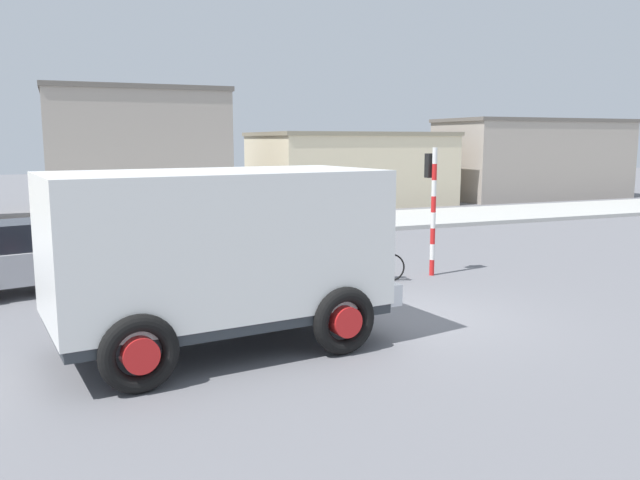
{
  "coord_description": "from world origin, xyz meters",
  "views": [
    {
      "loc": [
        -6.25,
        -10.44,
        3.38
      ],
      "look_at": [
        -0.94,
        2.5,
        1.2
      ],
      "focal_mm": 36.11,
      "sensor_mm": 36.0,
      "label": 1
    }
  ],
  "objects": [
    {
      "name": "building_set_back",
      "position": [
        19.83,
        20.09,
        2.29
      ],
      "size": [
        11.07,
        5.24,
        4.57
      ],
      "color": "#9E9389",
      "rests_on": "ground"
    },
    {
      "name": "car_red_near",
      "position": [
        -2.52,
        5.71,
        0.82
      ],
      "size": [
        4.01,
        1.89,
        1.6
      ],
      "color": "#1E2328",
      "rests_on": "ground"
    },
    {
      "name": "ground_plane",
      "position": [
        0.0,
        0.0,
        0.0
      ],
      "size": [
        120.0,
        120.0,
        0.0
      ],
      "primitive_type": "plane",
      "color": "slate"
    },
    {
      "name": "building_mid_block",
      "position": [
        -2.87,
        20.26,
        2.81
      ],
      "size": [
        7.65,
        7.23,
        5.62
      ],
      "color": "#9E9389",
      "rests_on": "ground"
    },
    {
      "name": "pedestrian_near_kerb",
      "position": [
        -4.14,
        8.13,
        0.85
      ],
      "size": [
        0.34,
        0.22,
        1.62
      ],
      "color": "#2D334C",
      "rests_on": "ground"
    },
    {
      "name": "cyclist",
      "position": [
        0.58,
        3.08,
        0.86
      ],
      "size": [
        1.7,
        0.58,
        1.72
      ],
      "color": "black",
      "rests_on": "ground"
    },
    {
      "name": "car_white_mid",
      "position": [
        -6.78,
        5.16,
        0.82
      ],
      "size": [
        4.29,
        2.59,
        1.6
      ],
      "color": "#B7B7BC",
      "rests_on": "ground"
    },
    {
      "name": "traffic_light_pole",
      "position": [
        2.4,
        3.28,
        2.07
      ],
      "size": [
        0.24,
        0.43,
        3.2
      ],
      "color": "red",
      "rests_on": "ground"
    },
    {
      "name": "building_corner_right",
      "position": [
        8.41,
        21.34,
        1.9
      ],
      "size": [
        9.61,
        7.65,
        3.78
      ],
      "color": "beige",
      "rests_on": "ground"
    },
    {
      "name": "truck_foreground",
      "position": [
        -3.88,
        -0.41,
        1.67
      ],
      "size": [
        5.68,
        3.32,
        2.9
      ],
      "color": "white",
      "rests_on": "ground"
    },
    {
      "name": "sidewalk_far",
      "position": [
        0.0,
        13.13,
        0.08
      ],
      "size": [
        80.0,
        5.0,
        0.16
      ],
      "primitive_type": "cube",
      "color": "#ADADA8",
      "rests_on": "ground"
    }
  ]
}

